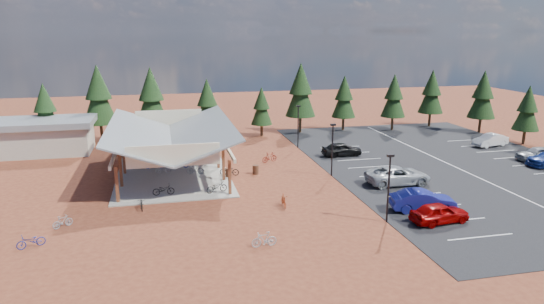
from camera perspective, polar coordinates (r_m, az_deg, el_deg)
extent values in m
plane|color=#5C2618|center=(44.19, 1.76, -3.97)|extent=(140.00, 140.00, 0.00)
cube|color=black|center=(54.23, 20.20, -1.41)|extent=(27.00, 44.00, 0.04)
cube|color=gray|center=(49.56, -11.59, -2.19)|extent=(10.60, 18.60, 0.10)
cube|color=brown|center=(41.25, -17.78, -3.65)|extent=(0.25, 0.25, 3.00)
cube|color=brown|center=(45.27, -17.37, -2.06)|extent=(0.25, 0.25, 3.00)
cube|color=brown|center=(49.32, -17.03, -0.74)|extent=(0.25, 0.25, 3.00)
cube|color=brown|center=(53.38, -16.74, 0.38)|extent=(0.25, 0.25, 3.00)
cube|color=brown|center=(57.47, -16.49, 1.35)|extent=(0.25, 0.25, 3.00)
cube|color=brown|center=(41.40, -5.00, -2.95)|extent=(0.25, 0.25, 3.00)
cube|color=brown|center=(45.40, -5.74, -1.43)|extent=(0.25, 0.25, 3.00)
cube|color=brown|center=(49.44, -6.35, -0.16)|extent=(0.25, 0.25, 3.00)
cube|color=brown|center=(53.50, -6.87, 0.91)|extent=(0.25, 0.25, 3.00)
cube|color=brown|center=(57.58, -7.32, 1.84)|extent=(0.25, 0.25, 3.00)
cube|color=beige|center=(49.00, -17.62, 0.93)|extent=(0.22, 18.00, 0.35)
cube|color=beige|center=(49.14, -5.94, 1.56)|extent=(0.22, 18.00, 0.35)
cube|color=slate|center=(48.68, -15.23, 2.10)|extent=(5.85, 19.40, 2.13)
cube|color=slate|center=(48.75, -8.41, 2.46)|extent=(5.85, 19.40, 2.13)
cube|color=beige|center=(39.87, -11.51, -0.41)|extent=(7.50, 0.15, 1.80)
cube|color=beige|center=(57.49, -12.03, 3.96)|extent=(7.50, 0.15, 1.80)
cube|color=#ADA593|center=(61.35, -25.13, 1.36)|extent=(10.00, 6.00, 3.20)
cube|color=slate|center=(61.00, -25.32, 3.15)|extent=(11.00, 7.00, 0.70)
cylinder|color=black|center=(36.18, 13.54, -4.32)|extent=(0.14, 0.14, 5.00)
cube|color=black|center=(35.48, 13.78, -0.41)|extent=(0.50, 0.25, 0.18)
cylinder|color=black|center=(46.78, 7.10, 0.14)|extent=(0.14, 0.14, 5.00)
cube|color=black|center=(46.24, 7.19, 3.20)|extent=(0.50, 0.25, 0.18)
cylinder|color=black|center=(57.94, 3.09, 2.92)|extent=(0.14, 0.14, 5.00)
cube|color=black|center=(57.50, 3.12, 5.41)|extent=(0.50, 0.25, 0.18)
cylinder|color=#452718|center=(46.64, -5.14, -2.47)|extent=(0.60, 0.60, 0.90)
cylinder|color=#452718|center=(47.57, -1.94, -2.09)|extent=(0.60, 0.60, 0.90)
cylinder|color=#382314|center=(64.46, -24.80, 1.36)|extent=(0.36, 0.36, 1.89)
cone|color=black|center=(63.90, -25.09, 4.17)|extent=(3.33, 3.33, 4.54)
cone|color=black|center=(63.65, -25.27, 5.85)|extent=(2.58, 2.58, 3.41)
cylinder|color=#382314|center=(65.14, -19.40, 2.20)|extent=(0.36, 0.36, 2.37)
cone|color=black|center=(64.49, -19.69, 5.70)|extent=(4.17, 4.17, 5.69)
cone|color=black|center=(64.23, -19.86, 7.79)|extent=(3.22, 3.22, 4.26)
cylinder|color=#382314|center=(63.47, -13.78, 2.26)|extent=(0.36, 0.36, 2.29)
cone|color=black|center=(62.82, -13.98, 5.74)|extent=(4.03, 4.03, 5.50)
cone|color=black|center=(62.55, -14.11, 7.82)|extent=(3.12, 3.12, 4.12)
cylinder|color=#382314|center=(63.43, -7.51, 2.37)|extent=(0.36, 0.36, 1.91)
cone|color=black|center=(62.86, -7.61, 5.28)|extent=(3.37, 3.37, 4.59)
cone|color=black|center=(62.60, -7.67, 7.01)|extent=(2.60, 2.60, 3.45)
cylinder|color=#382314|center=(64.80, -1.22, 2.60)|extent=(0.36, 0.36, 1.60)
cone|color=black|center=(64.31, -1.23, 4.98)|extent=(2.82, 2.82, 3.85)
cone|color=black|center=(64.08, -1.24, 6.40)|extent=(2.18, 2.18, 2.89)
cylinder|color=#382314|center=(67.09, 3.34, 3.29)|extent=(0.36, 0.36, 2.34)
cone|color=black|center=(66.46, 3.38, 6.65)|extent=(4.11, 4.11, 5.61)
cone|color=black|center=(66.20, 3.41, 8.66)|extent=(3.18, 3.18, 4.21)
cylinder|color=#382314|center=(69.40, 8.36, 3.34)|extent=(0.36, 0.36, 1.89)
cone|color=black|center=(68.88, 8.46, 5.96)|extent=(3.33, 3.33, 4.54)
cone|color=black|center=(68.64, 8.51, 7.53)|extent=(2.57, 2.57, 3.40)
cylinder|color=#382314|center=(70.89, 13.95, 3.31)|extent=(0.36, 0.36, 1.93)
cone|color=black|center=(70.38, 14.11, 5.94)|extent=(3.41, 3.41, 4.64)
cone|color=black|center=(70.15, 14.21, 7.51)|extent=(2.63, 2.63, 3.48)
cylinder|color=#382314|center=(75.25, 18.04, 3.68)|extent=(0.36, 0.36, 2.02)
cone|color=black|center=(74.75, 18.23, 6.27)|extent=(3.56, 3.56, 4.86)
cone|color=black|center=(74.53, 18.35, 7.81)|extent=(2.75, 2.75, 3.64)
cylinder|color=#382314|center=(67.88, 27.51, 1.60)|extent=(0.36, 0.36, 1.78)
cone|color=black|center=(67.38, 27.80, 4.11)|extent=(3.14, 3.14, 4.28)
cone|color=black|center=(67.15, 27.98, 5.61)|extent=(2.42, 2.42, 3.21)
cylinder|color=#382314|center=(72.93, 23.25, 2.94)|extent=(0.36, 0.36, 2.09)
cone|color=black|center=(72.40, 23.52, 5.69)|extent=(3.68, 3.68, 5.01)
cone|color=black|center=(72.17, 23.68, 7.33)|extent=(2.84, 2.84, 3.76)
imported|color=black|center=(42.26, -12.65, -4.34)|extent=(1.84, 0.70, 0.96)
imported|color=#9FA3A7|center=(48.62, -12.68, -1.94)|extent=(1.57, 0.60, 0.92)
imported|color=#1B3D9F|center=(50.44, -13.72, -1.38)|extent=(1.93, 0.80, 0.99)
imported|color=maroon|center=(54.68, -14.43, -0.21)|extent=(1.74, 0.53, 1.04)
imported|color=black|center=(42.15, -6.52, -4.11)|extent=(1.99, 1.17, 0.99)
imported|color=gray|center=(47.77, -9.00, -1.98)|extent=(1.78, 0.90, 1.03)
imported|color=navy|center=(50.26, -10.73, -1.33)|extent=(1.79, 1.10, 0.89)
imported|color=maroon|center=(56.90, -9.37, 0.63)|extent=(1.87, 0.89, 1.08)
imported|color=black|center=(39.70, -15.10, -5.89)|extent=(0.75, 1.77, 0.91)
imported|color=#96989F|center=(38.00, -23.42, -7.51)|extent=(1.46, 1.23, 0.90)
imported|color=navy|center=(35.48, -26.50, -9.35)|extent=(1.86, 1.26, 0.93)
imported|color=maroon|center=(38.86, 1.38, -5.73)|extent=(0.60, 1.75, 1.03)
imported|color=#A1A3A9|center=(31.95, -0.94, -10.25)|extent=(1.74, 0.62, 1.02)
imported|color=maroon|center=(51.79, -0.29, -0.62)|extent=(1.88, 1.16, 1.10)
imported|color=black|center=(47.29, -5.05, -2.18)|extent=(1.98, 1.14, 0.99)
imported|color=#8F0202|center=(37.61, 19.11, -6.77)|extent=(4.59, 2.26, 1.51)
imported|color=navy|center=(39.56, 17.34, -5.49)|extent=(5.26, 2.74, 1.65)
imported|color=#A6AAAE|center=(45.75, 14.60, -2.66)|extent=(5.94, 2.74, 1.65)
imported|color=black|center=(54.83, 8.21, 0.33)|extent=(4.48, 1.85, 1.52)
imported|color=#A2A6AA|center=(59.62, 28.80, -0.16)|extent=(4.76, 2.45, 1.55)
imported|color=white|center=(64.56, 24.29, 1.29)|extent=(4.77, 2.43, 1.50)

